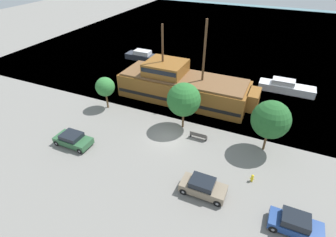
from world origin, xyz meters
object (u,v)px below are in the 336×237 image
at_px(moored_boat_outer, 145,56).
at_px(parked_car_curb_mid, 73,139).
at_px(fire_hydrant, 252,178).
at_px(pirate_ship, 182,86).
at_px(parked_car_curb_rear, 203,187).
at_px(bench_promenade_east, 198,136).
at_px(moored_boat_dockside, 286,87).
at_px(parked_car_curb_front, 295,224).

distance_m(moored_boat_outer, parked_car_curb_mid, 25.82).
bearing_deg(fire_hydrant, pirate_ship, 134.53).
distance_m(parked_car_curb_rear, fire_hydrant, 4.90).
distance_m(pirate_ship, bench_promenade_east, 9.42).
bearing_deg(parked_car_curb_rear, moored_boat_outer, 127.26).
bearing_deg(moored_boat_outer, fire_hydrant, -44.16).
distance_m(moored_boat_dockside, parked_car_curb_mid, 30.22).
bearing_deg(moored_boat_outer, bench_promenade_east, -48.01).
xyz_separation_m(parked_car_curb_rear, fire_hydrant, (3.71, 3.19, -0.34)).
xyz_separation_m(moored_boat_outer, fire_hydrant, (23.47, -22.80, -0.25)).
relative_size(moored_boat_outer, fire_hydrant, 9.95).
bearing_deg(bench_promenade_east, fire_hydrant, -31.29).
height_order(parked_car_curb_mid, parked_car_curb_rear, parked_car_curb_rear).
height_order(pirate_ship, fire_hydrant, pirate_ship).
bearing_deg(parked_car_curb_rear, parked_car_curb_mid, 177.52).
distance_m(parked_car_curb_front, parked_car_curb_mid, 22.30).
distance_m(pirate_ship, moored_boat_outer, 16.28).
relative_size(parked_car_curb_mid, parked_car_curb_rear, 1.02).
xyz_separation_m(moored_boat_outer, parked_car_curb_rear, (19.77, -25.99, 0.09)).
bearing_deg(pirate_ship, bench_promenade_east, -57.05).
xyz_separation_m(moored_boat_dockside, moored_boat_outer, (-25.01, 2.76, -0.05)).
relative_size(moored_boat_outer, bench_promenade_east, 3.89).
height_order(moored_boat_outer, parked_car_curb_rear, moored_boat_outer).
height_order(moored_boat_dockside, fire_hydrant, moored_boat_dockside).
height_order(moored_boat_outer, bench_promenade_east, moored_boat_outer).
distance_m(moored_boat_dockside, bench_promenade_east, 17.98).
height_order(pirate_ship, moored_boat_dockside, pirate_ship).
bearing_deg(parked_car_curb_front, fire_hydrant, 134.64).
xyz_separation_m(parked_car_curb_mid, parked_car_curb_rear, (14.84, -0.64, 0.06)).
xyz_separation_m(parked_car_curb_rear, bench_promenade_east, (-2.81, 7.15, -0.31)).
xyz_separation_m(parked_car_curb_front, parked_car_curb_mid, (-22.27, 1.22, -0.04)).
xyz_separation_m(moored_boat_outer, parked_car_curb_front, (27.20, -26.57, 0.07)).
distance_m(parked_car_curb_rear, bench_promenade_east, 7.69).
xyz_separation_m(parked_car_curb_mid, fire_hydrant, (18.54, 2.55, -0.28)).
bearing_deg(moored_boat_dockside, fire_hydrant, -94.37).
relative_size(pirate_ship, parked_car_curb_rear, 4.76).
height_order(pirate_ship, parked_car_curb_front, pirate_ship).
bearing_deg(fire_hydrant, moored_boat_dockside, 85.63).
distance_m(moored_boat_dockside, moored_boat_outer, 25.16).
relative_size(parked_car_curb_mid, bench_promenade_east, 2.06).
xyz_separation_m(pirate_ship, parked_car_curb_rear, (7.87, -14.96, -1.21)).
bearing_deg(bench_promenade_east, moored_boat_dockside, 63.40).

